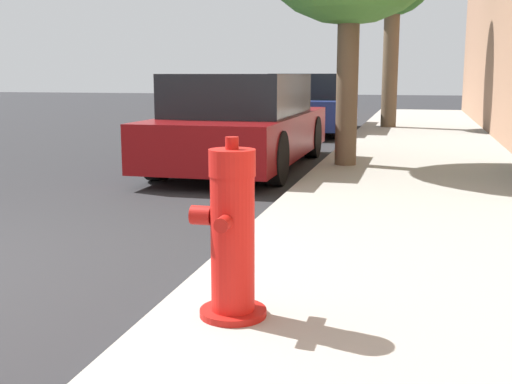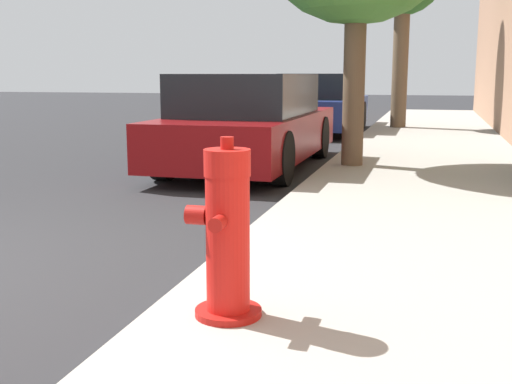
{
  "view_description": "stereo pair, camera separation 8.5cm",
  "coord_description": "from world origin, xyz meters",
  "views": [
    {
      "loc": [
        3.43,
        -3.2,
        1.32
      ],
      "look_at": [
        2.38,
        0.97,
        0.53
      ],
      "focal_mm": 45.0,
      "sensor_mm": 36.0,
      "label": 1
    },
    {
      "loc": [
        3.51,
        -3.18,
        1.32
      ],
      "look_at": [
        2.38,
        0.97,
        0.53
      ],
      "focal_mm": 45.0,
      "sensor_mm": 36.0,
      "label": 2
    }
  ],
  "objects": [
    {
      "name": "parked_car_near",
      "position": [
        1.03,
        5.55,
        0.64
      ],
      "size": [
        1.73,
        4.39,
        1.32
      ],
      "color": "maroon",
      "rests_on": "ground_plane"
    },
    {
      "name": "parked_car_mid",
      "position": [
        1.07,
        11.49,
        0.65
      ],
      "size": [
        1.69,
        4.34,
        1.34
      ],
      "color": "navy",
      "rests_on": "ground_plane"
    },
    {
      "name": "sidewalk_slab",
      "position": [
        3.49,
        0.0,
        0.06
      ],
      "size": [
        2.73,
        40.0,
        0.11
      ],
      "color": "#99968E",
      "rests_on": "ground_plane"
    },
    {
      "name": "fire_hydrant",
      "position": [
        2.56,
        -0.23,
        0.53
      ],
      "size": [
        0.38,
        0.39,
        0.91
      ],
      "color": "#A91511",
      "rests_on": "sidewalk_slab"
    }
  ]
}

